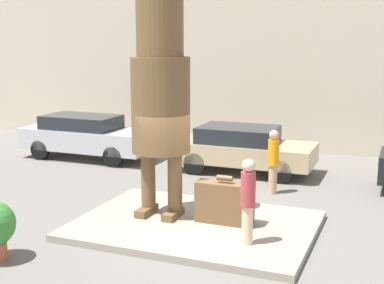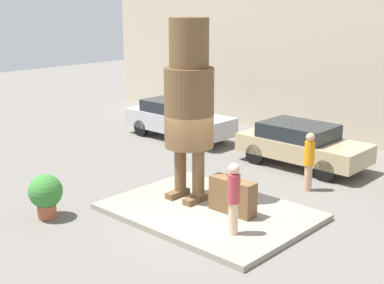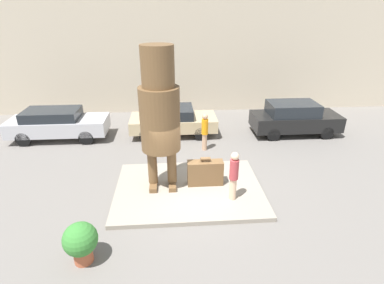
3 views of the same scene
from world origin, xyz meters
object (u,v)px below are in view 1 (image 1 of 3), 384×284
object	(u,v)px
tourist	(248,198)
worker_hivis	(273,159)
giant_suitcase	(224,203)
parked_car_silver	(86,135)
statue_figure	(160,91)
parked_car_tan	(243,148)

from	to	relation	value
tourist	worker_hivis	world-z (taller)	tourist
giant_suitcase	parked_car_silver	xyz separation A→B (m)	(-6.70, 4.89, 0.21)
tourist	parked_car_silver	xyz separation A→B (m)	(-7.51, 5.88, -0.28)
statue_figure	worker_hivis	world-z (taller)	statue_figure
tourist	parked_car_tan	size ratio (longest dim) A/B	0.40
parked_car_silver	worker_hivis	bearing A→B (deg)	-14.12
tourist	worker_hivis	distance (m)	4.14
statue_figure	parked_car_tan	world-z (taller)	statue_figure
statue_figure	parked_car_tan	bearing A→B (deg)	85.28
statue_figure	parked_car_tan	xyz separation A→B (m)	(0.42, 5.05, -2.21)
giant_suitcase	parked_car_silver	world-z (taller)	parked_car_silver
parked_car_silver	worker_hivis	xyz separation A→B (m)	(7.03, -1.77, 0.14)
worker_hivis	parked_car_silver	bearing A→B (deg)	165.88
parked_car_silver	giant_suitcase	bearing A→B (deg)	-36.10
parked_car_silver	tourist	bearing A→B (deg)	-38.04
parked_car_silver	parked_car_tan	bearing A→B (deg)	1.63
statue_figure	tourist	bearing A→B (deg)	-22.99
statue_figure	worker_hivis	xyz separation A→B (m)	(1.85, 3.12, -2.04)
statue_figure	tourist	xyz separation A→B (m)	(2.32, -0.99, -1.90)
tourist	parked_car_tan	distance (m)	6.34
parked_car_tan	worker_hivis	xyz separation A→B (m)	(1.43, -1.93, 0.17)
statue_figure	parked_car_silver	distance (m)	7.45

